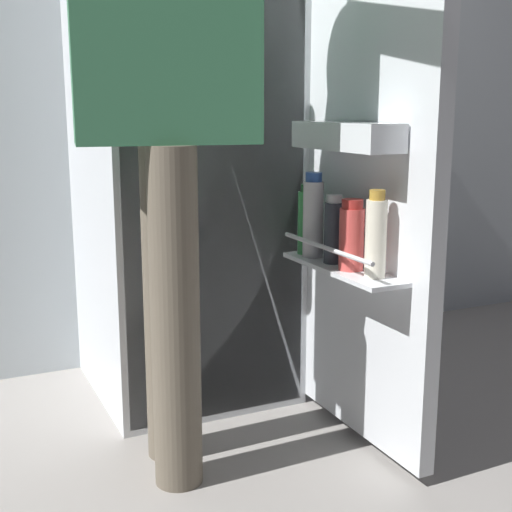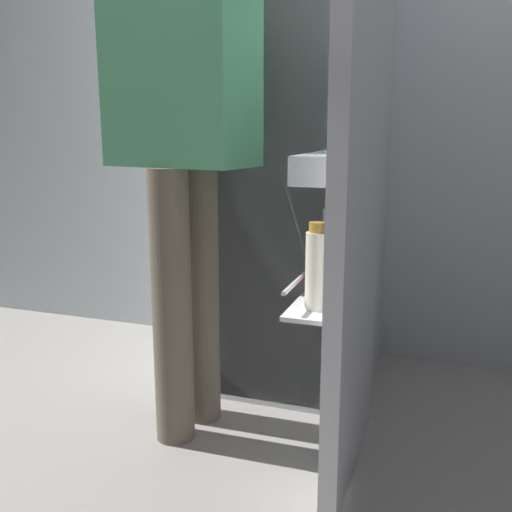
# 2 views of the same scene
# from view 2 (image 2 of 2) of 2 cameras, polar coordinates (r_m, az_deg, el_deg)

# --- Properties ---
(ground_plane) EXTENTS (5.59, 5.59, 0.00)m
(ground_plane) POSITION_cam_2_polar(r_m,az_deg,el_deg) (1.88, -0.87, -17.96)
(ground_plane) COLOR gray
(kitchen_wall) EXTENTS (4.40, 0.10, 2.43)m
(kitchen_wall) POSITION_cam_2_polar(r_m,az_deg,el_deg) (2.52, 6.54, 18.32)
(kitchen_wall) COLOR silver
(kitchen_wall) RESTS_ON ground_plane
(refrigerator) EXTENTS (0.64, 1.20, 1.81)m
(refrigerator) POSITION_cam_2_polar(r_m,az_deg,el_deg) (2.11, 4.47, 11.12)
(refrigerator) COLOR silver
(refrigerator) RESTS_ON ground_plane
(person) EXTENTS (0.56, 0.79, 1.69)m
(person) POSITION_cam_2_polar(r_m,az_deg,el_deg) (1.74, -7.08, 14.52)
(person) COLOR #665B4C
(person) RESTS_ON ground_plane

